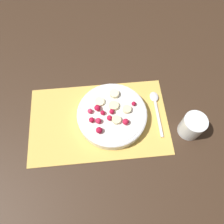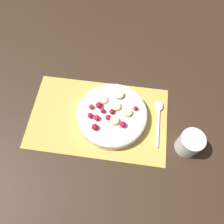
# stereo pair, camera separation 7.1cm
# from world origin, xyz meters

# --- Properties ---
(ground_plane) EXTENTS (3.00, 3.00, 0.00)m
(ground_plane) POSITION_xyz_m (0.00, 0.00, 0.00)
(ground_plane) COLOR #382619
(placemat) EXTENTS (0.47, 0.28, 0.01)m
(placemat) POSITION_xyz_m (0.00, 0.00, 0.00)
(placemat) COLOR #E0B251
(placemat) RESTS_ON ground_plane
(fruit_bowl) EXTENTS (0.23, 0.23, 0.06)m
(fruit_bowl) POSITION_xyz_m (-0.05, -0.01, 0.03)
(fruit_bowl) COLOR white
(fruit_bowl) RESTS_ON placemat
(spoon) EXTENTS (0.03, 0.17, 0.01)m
(spoon) POSITION_xyz_m (-0.20, -0.04, 0.01)
(spoon) COLOR silver
(spoon) RESTS_ON placemat
(drinking_glass) EXTENTS (0.07, 0.07, 0.08)m
(drinking_glass) POSITION_xyz_m (-0.30, 0.06, 0.04)
(drinking_glass) COLOR white
(drinking_glass) RESTS_ON ground_plane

